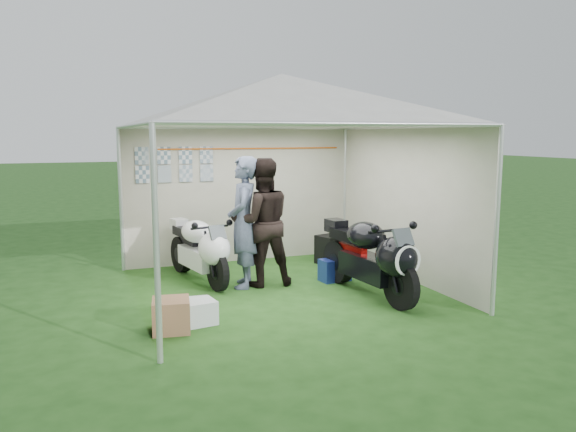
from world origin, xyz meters
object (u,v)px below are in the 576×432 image
at_px(motorcycle_white, 201,248).
at_px(equipment_box, 332,249).
at_px(paddock_stand, 335,270).
at_px(crate_2, 196,307).
at_px(crate_1, 171,315).
at_px(crate_0, 197,312).
at_px(person_dark_jacket, 262,222).
at_px(motorcycle_black, 372,255).
at_px(person_blue_jacket, 243,222).
at_px(canopy_tent, 280,106).

xyz_separation_m(motorcycle_white, equipment_box, (2.36, 0.41, -0.28)).
relative_size(paddock_stand, crate_2, 1.47).
bearing_deg(crate_2, crate_1, -131.85).
distance_m(motorcycle_white, crate_0, 1.92).
height_order(person_dark_jacket, crate_0, person_dark_jacket).
xyz_separation_m(paddock_stand, crate_2, (-2.30, -0.90, -0.06)).
bearing_deg(motorcycle_black, motorcycle_white, 135.70).
xyz_separation_m(motorcycle_white, paddock_stand, (1.90, -0.64, -0.36)).
bearing_deg(crate_1, person_blue_jacket, 49.16).
relative_size(motorcycle_black, crate_1, 5.17).
bearing_deg(motorcycle_black, paddock_stand, 90.00).
bearing_deg(canopy_tent, crate_2, -150.88).
xyz_separation_m(motorcycle_black, crate_1, (-2.76, -0.36, -0.40)).
bearing_deg(person_blue_jacket, crate_2, -22.19).
bearing_deg(equipment_box, crate_1, -142.84).
relative_size(equipment_box, crate_1, 1.20).
bearing_deg(crate_2, motorcycle_white, 75.49).
relative_size(motorcycle_black, equipment_box, 4.32).
bearing_deg(equipment_box, canopy_tent, -139.23).
xyz_separation_m(person_dark_jacket, crate_1, (-1.57, -1.49, -0.75)).
relative_size(canopy_tent, paddock_stand, 12.80).
height_order(paddock_stand, crate_1, crate_1).
distance_m(motorcycle_white, paddock_stand, 2.04).
bearing_deg(crate_0, person_blue_jacket, 54.53).
relative_size(canopy_tent, equipment_box, 11.55).
relative_size(canopy_tent, crate_0, 13.61).
relative_size(canopy_tent, motorcycle_white, 2.98).
bearing_deg(crate_1, canopy_tent, 34.04).
bearing_deg(motorcycle_white, crate_1, -123.01).
distance_m(motorcycle_black, person_blue_jacket, 1.89).
bearing_deg(motorcycle_white, motorcycle_black, -50.28).
height_order(paddock_stand, crate_0, paddock_stand).
relative_size(person_dark_jacket, person_blue_jacket, 0.98).
distance_m(motorcycle_white, person_dark_jacket, 1.01).
xyz_separation_m(paddock_stand, person_blue_jacket, (-1.37, 0.19, 0.78)).
xyz_separation_m(canopy_tent, crate_0, (-1.43, -1.05, -2.44)).
distance_m(canopy_tent, person_dark_jacket, 1.68).
bearing_deg(motorcycle_white, equipment_box, -1.57).
distance_m(motorcycle_black, equipment_box, 2.07).
xyz_separation_m(equipment_box, crate_1, (-3.13, -2.37, -0.06)).
bearing_deg(canopy_tent, crate_1, -145.96).
bearing_deg(person_dark_jacket, motorcycle_black, 140.44).
bearing_deg(crate_0, crate_2, 79.85).
bearing_deg(crate_2, motorcycle_black, -1.28).
bearing_deg(crate_1, person_dark_jacket, 43.47).
distance_m(person_dark_jacket, equipment_box, 1.91).
bearing_deg(motorcycle_black, equipment_box, 74.04).
distance_m(motorcycle_black, person_dark_jacket, 1.68).
height_order(motorcycle_black, crate_2, motorcycle_black).
bearing_deg(crate_2, crate_0, -100.15).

